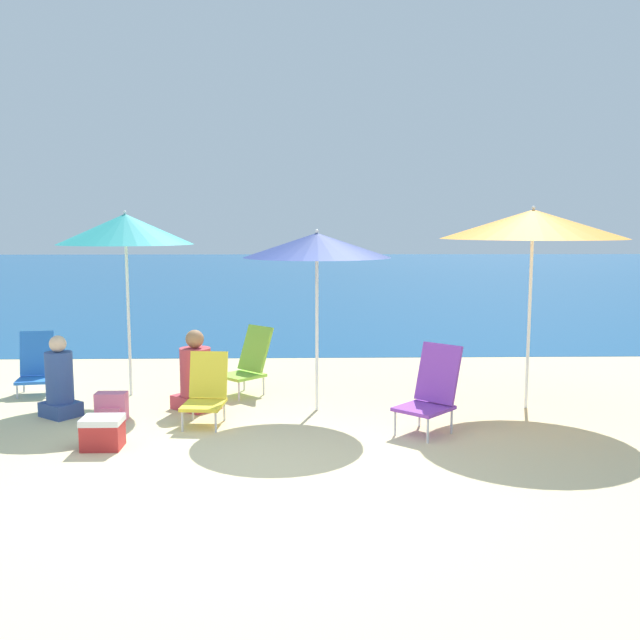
# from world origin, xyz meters

# --- Properties ---
(ground_plane) EXTENTS (60.00, 60.00, 0.00)m
(ground_plane) POSITION_xyz_m (0.00, 0.00, 0.00)
(ground_plane) COLOR beige
(sea_water) EXTENTS (60.00, 40.00, 0.01)m
(sea_water) POSITION_xyz_m (0.00, 25.23, 0.00)
(sea_water) COLOR navy
(sea_water) RESTS_ON ground
(beach_umbrella_navy) EXTENTS (1.64, 1.64, 2.05)m
(beach_umbrella_navy) POSITION_xyz_m (0.51, 2.04, 1.87)
(beach_umbrella_navy) COLOR white
(beach_umbrella_navy) RESTS_ON ground
(beach_umbrella_teal) EXTENTS (1.63, 1.63, 2.27)m
(beach_umbrella_teal) POSITION_xyz_m (-1.78, 2.81, 2.04)
(beach_umbrella_teal) COLOR white
(beach_umbrella_teal) RESTS_ON ground
(beach_umbrella_orange) EXTENTS (2.06, 2.06, 2.30)m
(beach_umbrella_orange) POSITION_xyz_m (2.92, 2.08, 2.10)
(beach_umbrella_orange) COLOR white
(beach_umbrella_orange) RESTS_ON ground
(beach_chair_lime) EXTENTS (0.72, 0.72, 0.84)m
(beach_chair_lime) POSITION_xyz_m (-0.32, 2.87, 0.41)
(beach_chair_lime) COLOR silver
(beach_chair_lime) RESTS_ON ground
(beach_chair_purple) EXTENTS (0.75, 0.76, 0.89)m
(beach_chair_purple) POSITION_xyz_m (1.65, 1.16, 0.43)
(beach_chair_purple) COLOR silver
(beach_chair_purple) RESTS_ON ground
(beach_chair_blue) EXTENTS (0.48, 0.55, 0.77)m
(beach_chair_blue) POSITION_xyz_m (-2.99, 2.98, 0.35)
(beach_chair_blue) COLOR silver
(beach_chair_blue) RESTS_ON ground
(beach_chair_yellow) EXTENTS (0.46, 0.62, 0.74)m
(beach_chair_yellow) POSITION_xyz_m (-0.68, 1.54, 0.35)
(beach_chair_yellow) COLOR silver
(beach_chair_yellow) RESTS_ON ground
(person_seated_near) EXTENTS (0.50, 0.49, 0.90)m
(person_seated_near) POSITION_xyz_m (-2.32, 1.84, 0.37)
(person_seated_near) COLOR #334C8C
(person_seated_near) RESTS_ON ground
(person_seated_far) EXTENTS (0.60, 0.59, 0.92)m
(person_seated_far) POSITION_xyz_m (-0.87, 2.13, 0.37)
(person_seated_far) COLOR #BF3F4C
(person_seated_far) RESTS_ON ground
(backpack_pink) EXTENTS (0.33, 0.21, 0.30)m
(backpack_pink) POSITION_xyz_m (-1.72, 1.67, 0.15)
(backpack_pink) COLOR pink
(backpack_pink) RESTS_ON ground
(cooler_box) EXTENTS (0.37, 0.31, 0.30)m
(cooler_box) POSITION_xyz_m (-1.54, 0.69, 0.15)
(cooler_box) COLOR #B72828
(cooler_box) RESTS_ON ground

